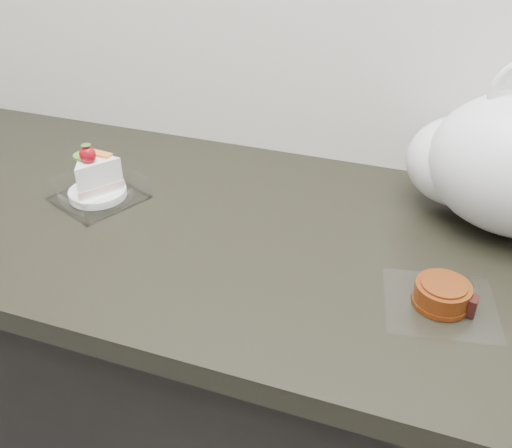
# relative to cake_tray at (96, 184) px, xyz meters

# --- Properties ---
(counter) EXTENTS (2.04, 0.64, 0.90)m
(counter) POSITION_rel_cake_tray_xyz_m (0.39, 0.00, -0.48)
(counter) COLOR black
(counter) RESTS_ON ground
(cake_tray) EXTENTS (0.19, 0.19, 0.11)m
(cake_tray) POSITION_rel_cake_tray_xyz_m (0.00, 0.00, 0.00)
(cake_tray) COLOR white
(cake_tray) RESTS_ON counter
(mooncake_wrap) EXTENTS (0.18, 0.17, 0.04)m
(mooncake_wrap) POSITION_rel_cake_tray_xyz_m (0.63, -0.10, -0.02)
(mooncake_wrap) COLOR white
(mooncake_wrap) RESTS_ON counter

